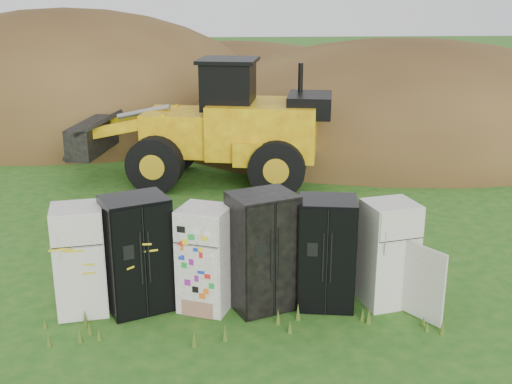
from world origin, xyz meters
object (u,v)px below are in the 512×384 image
(fridge_sticker, at_px, (205,259))
(wheel_loader, at_px, (198,121))
(fridge_dark_mid, at_px, (262,251))
(fridge_leftmost, at_px, (80,260))
(fridge_black_right, at_px, (326,253))
(fridge_black_side, at_px, (137,254))
(fridge_open_door, at_px, (388,253))

(fridge_sticker, relative_size, wheel_loader, 0.25)
(fridge_sticker, distance_m, fridge_dark_mid, 0.89)
(fridge_dark_mid, xyz_separation_m, wheel_loader, (-1.12, 7.01, 0.65))
(fridge_sticker, xyz_separation_m, wheel_loader, (-0.24, 7.01, 0.75))
(fridge_leftmost, height_order, wheel_loader, wheel_loader)
(fridge_black_right, relative_size, wheel_loader, 0.27)
(fridge_black_side, bearing_deg, fridge_leftmost, 159.73)
(fridge_black_side, relative_size, fridge_black_right, 1.04)
(fridge_open_door, bearing_deg, fridge_black_side, 165.40)
(fridge_black_side, height_order, fridge_sticker, fridge_black_side)
(fridge_sticker, bearing_deg, wheel_loader, 113.35)
(fridge_leftmost, xyz_separation_m, fridge_sticker, (1.90, -0.02, -0.02))
(wheel_loader, bearing_deg, fridge_black_side, -85.94)
(fridge_sticker, relative_size, fridge_open_door, 0.99)
(fridge_sticker, relative_size, fridge_dark_mid, 0.89)
(fridge_leftmost, bearing_deg, fridge_black_right, -10.13)
(fridge_black_side, xyz_separation_m, wheel_loader, (0.80, 6.95, 0.67))
(fridge_black_right, xyz_separation_m, wheel_loader, (-2.12, 7.02, 0.70))
(fridge_black_right, distance_m, wheel_loader, 7.37)
(fridge_black_right, bearing_deg, fridge_dark_mid, -172.07)
(fridge_black_side, height_order, fridge_open_door, fridge_black_side)
(fridge_open_door, xyz_separation_m, wheel_loader, (-3.09, 7.02, 0.74))
(fridge_dark_mid, relative_size, wheel_loader, 0.28)
(fridge_leftmost, xyz_separation_m, fridge_open_door, (4.75, -0.03, -0.01))
(fridge_black_side, bearing_deg, fridge_open_door, -24.43)
(fridge_sticker, height_order, fridge_black_right, fridge_black_right)
(fridge_leftmost, distance_m, wheel_loader, 7.22)
(fridge_leftmost, xyz_separation_m, fridge_black_right, (3.77, -0.03, 0.03))
(fridge_dark_mid, height_order, fridge_black_right, fridge_dark_mid)
(fridge_dark_mid, relative_size, fridge_open_door, 1.11)
(fridge_black_side, distance_m, fridge_black_right, 2.92)
(fridge_dark_mid, xyz_separation_m, fridge_black_right, (0.99, -0.01, -0.05))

